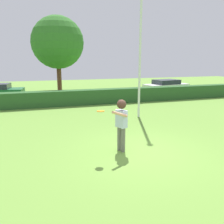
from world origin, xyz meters
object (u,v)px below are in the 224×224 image
object	(u,v)px
person	(121,119)
birch_tree	(58,43)
parked_car_white	(166,86)
frisbee	(101,111)
lamppost	(140,43)

from	to	relation	value
person	birch_tree	size ratio (longest dim) A/B	0.27
person	parked_car_white	size ratio (longest dim) A/B	0.40
frisbee	birch_tree	distance (m)	14.01
parked_car_white	birch_tree	world-z (taller)	birch_tree
parked_car_white	birch_tree	bearing A→B (deg)	172.09
lamppost	parked_car_white	world-z (taller)	lamppost
frisbee	parked_car_white	distance (m)	15.75
person	frisbee	bearing A→B (deg)	-164.14
lamppost	birch_tree	bearing A→B (deg)	109.50
birch_tree	parked_car_white	bearing A→B (deg)	-7.91
frisbee	lamppost	bearing A→B (deg)	53.38
person	parked_car_white	xyz separation A→B (m)	(8.95, 12.16, -0.42)
frisbee	birch_tree	size ratio (longest dim) A/B	0.04
person	birch_tree	world-z (taller)	birch_tree
person	birch_tree	xyz separation A→B (m)	(-0.61, 13.49, 3.31)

